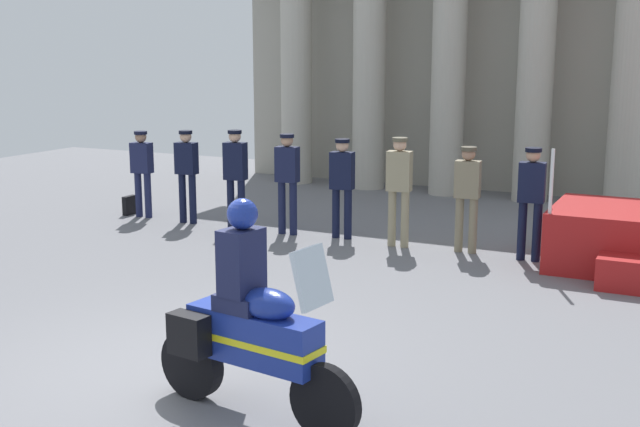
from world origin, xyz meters
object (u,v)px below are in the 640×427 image
at_px(officer_in_row_6, 467,191).
at_px(officer_in_row_7, 531,195).
at_px(motorcycle_with_rider, 247,327).
at_px(officer_in_row_5, 399,183).
at_px(briefcase_on_ground, 130,205).
at_px(officer_in_row_2, 235,171).
at_px(officer_in_row_3, 287,175).
at_px(officer_in_row_0, 142,167).
at_px(officer_in_row_1, 187,169).
at_px(officer_in_row_4, 342,180).

xyz_separation_m(officer_in_row_6, officer_in_row_7, (0.99, -0.08, 0.03)).
bearing_deg(officer_in_row_7, officer_in_row_6, -9.64).
bearing_deg(motorcycle_with_rider, officer_in_row_6, 97.90).
distance_m(officer_in_row_5, briefcase_on_ground, 5.60).
distance_m(officer_in_row_2, officer_in_row_3, 1.01).
xyz_separation_m(officer_in_row_3, officer_in_row_7, (4.08, 0.01, -0.01)).
bearing_deg(officer_in_row_0, briefcase_on_ground, -16.34).
distance_m(officer_in_row_0, briefcase_on_ground, 0.88).
xyz_separation_m(officer_in_row_3, motorcycle_with_rider, (3.02, -6.33, -0.22)).
relative_size(officer_in_row_1, briefcase_on_ground, 4.68).
relative_size(officer_in_row_2, motorcycle_with_rider, 0.83).
bearing_deg(officer_in_row_1, officer_in_row_2, 173.28).
bearing_deg(officer_in_row_4, officer_in_row_5, 167.30).
xyz_separation_m(officer_in_row_1, officer_in_row_5, (4.07, -0.02, 0.04)).
xyz_separation_m(officer_in_row_2, officer_in_row_5, (3.03, 0.01, 0.01)).
relative_size(officer_in_row_7, briefcase_on_ground, 4.71).
bearing_deg(briefcase_on_ground, officer_in_row_7, -1.10).
height_order(officer_in_row_1, officer_in_row_3, officer_in_row_3).
height_order(officer_in_row_1, motorcycle_with_rider, motorcycle_with_rider).
height_order(officer_in_row_4, officer_in_row_5, officer_in_row_5).
distance_m(officer_in_row_4, officer_in_row_7, 3.12).
distance_m(officer_in_row_2, briefcase_on_ground, 2.65).
relative_size(officer_in_row_3, officer_in_row_5, 0.98).
distance_m(officer_in_row_0, officer_in_row_4, 4.08).
bearing_deg(officer_in_row_4, officer_in_row_7, 172.80).
distance_m(officer_in_row_6, briefcase_on_ground, 6.66).
xyz_separation_m(officer_in_row_0, officer_in_row_6, (6.21, 0.01, 0.02)).
distance_m(motorcycle_with_rider, briefcase_on_ground, 9.24).
bearing_deg(officer_in_row_5, officer_in_row_3, -5.54).
distance_m(officer_in_row_1, officer_in_row_6, 5.15).
bearing_deg(officer_in_row_1, officer_in_row_3, 174.61).
xyz_separation_m(officer_in_row_2, briefcase_on_ground, (-2.51, 0.18, -0.85)).
bearing_deg(briefcase_on_ground, officer_in_row_5, -1.80).
bearing_deg(officer_in_row_0, motorcycle_with_rider, 128.61).
relative_size(officer_in_row_0, motorcycle_with_rider, 0.78).
relative_size(officer_in_row_1, officer_in_row_6, 1.02).
bearing_deg(officer_in_row_3, officer_in_row_4, -177.67).
relative_size(motorcycle_with_rider, briefcase_on_ground, 5.79).
xyz_separation_m(officer_in_row_5, officer_in_row_6, (1.08, 0.11, -0.06)).
xyz_separation_m(officer_in_row_2, officer_in_row_3, (1.01, 0.02, -0.01)).
bearing_deg(officer_in_row_3, officer_in_row_2, -4.01).
xyz_separation_m(officer_in_row_0, officer_in_row_5, (5.13, -0.10, 0.08)).
distance_m(officer_in_row_2, motorcycle_with_rider, 7.50).
relative_size(officer_in_row_6, briefcase_on_ground, 4.58).
xyz_separation_m(officer_in_row_2, officer_in_row_6, (4.10, 0.11, -0.05)).
bearing_deg(officer_in_row_6, officer_in_row_1, -4.22).
xyz_separation_m(officer_in_row_3, officer_in_row_6, (3.09, 0.09, -0.04)).
bearing_deg(briefcase_on_ground, officer_in_row_0, -11.18).
xyz_separation_m(officer_in_row_3, officer_in_row_5, (2.01, -0.01, 0.02)).
relative_size(officer_in_row_5, officer_in_row_7, 1.03).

